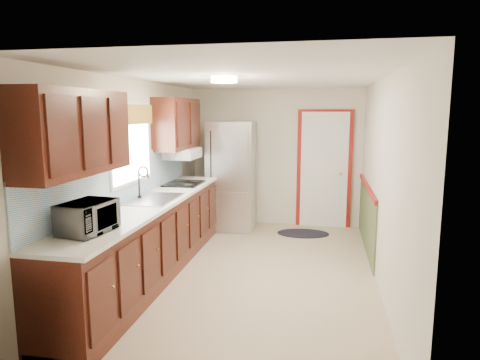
% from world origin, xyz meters
% --- Properties ---
extents(room_shell, '(3.20, 5.20, 2.52)m').
position_xyz_m(room_shell, '(0.00, 0.00, 1.20)').
color(room_shell, tan).
rests_on(room_shell, ground).
extents(kitchen_run, '(0.63, 4.00, 2.20)m').
position_xyz_m(kitchen_run, '(-1.24, -0.29, 0.81)').
color(kitchen_run, '#3B150D').
rests_on(kitchen_run, ground).
extents(back_wall_trim, '(1.12, 2.30, 2.08)m').
position_xyz_m(back_wall_trim, '(0.99, 2.21, 0.89)').
color(back_wall_trim, maroon).
rests_on(back_wall_trim, ground).
extents(ceiling_fixture, '(0.30, 0.30, 0.06)m').
position_xyz_m(ceiling_fixture, '(-0.30, -0.20, 2.36)').
color(ceiling_fixture, '#FFD88C').
rests_on(ceiling_fixture, room_shell).
extents(microwave, '(0.33, 0.53, 0.34)m').
position_xyz_m(microwave, '(-1.20, -1.68, 1.11)').
color(microwave, white).
rests_on(microwave, kitchen_run).
extents(refrigerator, '(0.80, 0.79, 1.84)m').
position_xyz_m(refrigerator, '(-0.71, 2.05, 0.92)').
color(refrigerator, '#B7B7BC').
rests_on(refrigerator, ground).
extents(rug, '(0.89, 0.62, 0.01)m').
position_xyz_m(rug, '(0.54, 1.90, 0.01)').
color(rug, black).
rests_on(rug, ground).
extents(cooktop, '(0.51, 0.61, 0.02)m').
position_xyz_m(cooktop, '(-1.19, 0.94, 0.95)').
color(cooktop, black).
rests_on(cooktop, kitchen_run).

